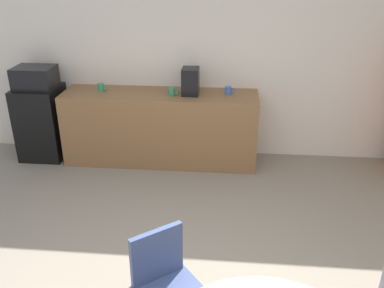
{
  "coord_description": "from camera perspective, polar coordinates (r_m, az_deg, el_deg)",
  "views": [
    {
      "loc": [
        0.23,
        -2.16,
        2.45
      ],
      "look_at": [
        -0.07,
        1.1,
        0.95
      ],
      "focal_mm": 39.05,
      "sensor_mm": 36.0,
      "label": 1
    }
  ],
  "objects": [
    {
      "name": "mug_white",
      "position": [
        5.02,
        -2.74,
        7.17
      ],
      "size": [
        0.13,
        0.08,
        0.09
      ],
      "color": "#338C59",
      "rests_on": "counter_block"
    },
    {
      "name": "counter_block",
      "position": [
        5.27,
        -4.3,
        2.25
      ],
      "size": [
        2.39,
        0.6,
        0.9
      ],
      "primitive_type": "cube",
      "color": "brown",
      "rests_on": "ground_plane"
    },
    {
      "name": "coffee_maker",
      "position": [
        5.03,
        -0.21,
        8.55
      ],
      "size": [
        0.2,
        0.24,
        0.32
      ],
      "primitive_type": "cube",
      "color": "black",
      "rests_on": "counter_block"
    },
    {
      "name": "microwave",
      "position": [
        5.54,
        -20.67,
        8.53
      ],
      "size": [
        0.48,
        0.38,
        0.26
      ],
      "primitive_type": "cube",
      "color": "black",
      "rests_on": "mini_fridge"
    },
    {
      "name": "mug_red",
      "position": [
        5.3,
        -12.27,
        7.58
      ],
      "size": [
        0.13,
        0.08,
        0.09
      ],
      "color": "#338C59",
      "rests_on": "counter_block"
    },
    {
      "name": "chair_navy",
      "position": [
        2.87,
        -3.81,
        -17.6
      ],
      "size": [
        0.59,
        0.59,
        0.83
      ],
      "color": "silver",
      "rests_on": "ground_plane"
    },
    {
      "name": "wall_back",
      "position": [
        5.29,
        2.61,
        12.03
      ],
      "size": [
        6.0,
        0.1,
        2.6
      ],
      "primitive_type": "cube",
      "color": "silver",
      "rests_on": "ground_plane"
    },
    {
      "name": "mug_green",
      "position": [
        5.08,
        5.01,
        7.3
      ],
      "size": [
        0.13,
        0.08,
        0.09
      ],
      "color": "#3F66BF",
      "rests_on": "counter_block"
    },
    {
      "name": "mini_fridge",
      "position": [
        5.72,
        -19.79,
        2.8
      ],
      "size": [
        0.54,
        0.54,
        0.93
      ],
      "primitive_type": "cube",
      "color": "black",
      "rests_on": "ground_plane"
    }
  ]
}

